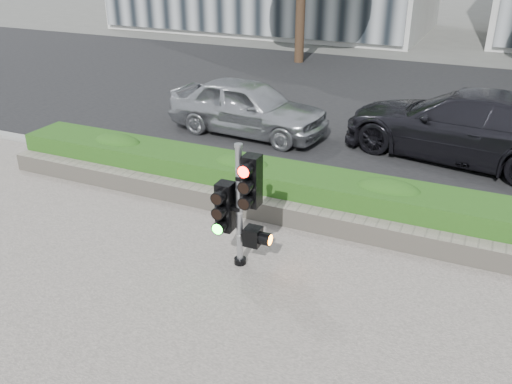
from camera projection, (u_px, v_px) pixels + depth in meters
ground at (239, 283)px, 7.68m from camera, size 120.00×120.00×0.00m
road at (389, 104)px, 15.91m from camera, size 60.00×13.00×0.02m
curb at (312, 193)px, 10.25m from camera, size 60.00×0.25×0.12m
stone_wall at (289, 214)px, 9.16m from camera, size 12.00×0.32×0.34m
hedge at (302, 190)px, 9.62m from camera, size 12.00×1.00×0.68m
traffic_signal at (242, 200)px, 7.66m from camera, size 0.65×0.48×1.89m
car_silver at (248, 107)px, 13.23m from camera, size 4.09×1.90×1.35m
car_dark at (464, 125)px, 11.68m from camera, size 5.55×3.14×1.52m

